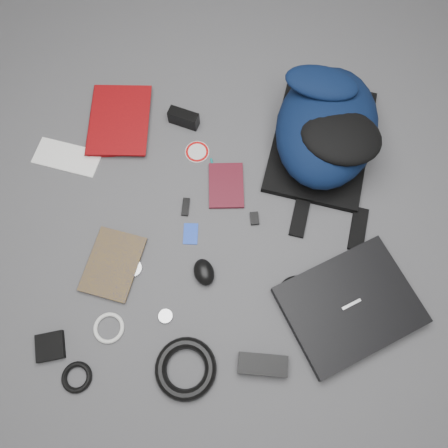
{
  "coord_description": "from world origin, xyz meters",
  "views": [
    {
      "loc": [
        -0.01,
        -0.49,
        1.38
      ],
      "look_at": [
        0.0,
        0.0,
        0.02
      ],
      "focal_mm": 35.0,
      "sensor_mm": 36.0,
      "label": 1
    }
  ],
  "objects_px": {
    "power_brick": "(263,365)",
    "pouch": "(50,346)",
    "comic_book": "(90,258)",
    "laptop": "(350,305)",
    "compact_camera": "(184,118)",
    "dvd_case": "(226,185)",
    "textbook_red": "(89,120)",
    "mouse": "(204,272)",
    "backpack": "(327,126)"
  },
  "relations": [
    {
      "from": "backpack",
      "to": "pouch",
      "type": "bearing_deg",
      "value": -126.57
    },
    {
      "from": "dvd_case",
      "to": "power_brick",
      "type": "distance_m",
      "value": 0.6
    },
    {
      "from": "backpack",
      "to": "comic_book",
      "type": "distance_m",
      "value": 0.9
    },
    {
      "from": "textbook_red",
      "to": "compact_camera",
      "type": "relative_size",
      "value": 2.69
    },
    {
      "from": "backpack",
      "to": "compact_camera",
      "type": "relative_size",
      "value": 4.83
    },
    {
      "from": "mouse",
      "to": "power_brick",
      "type": "height_order",
      "value": "mouse"
    },
    {
      "from": "comic_book",
      "to": "power_brick",
      "type": "bearing_deg",
      "value": -15.86
    },
    {
      "from": "comic_book",
      "to": "dvd_case",
      "type": "relative_size",
      "value": 1.33
    },
    {
      "from": "comic_book",
      "to": "laptop",
      "type": "bearing_deg",
      "value": 4.45
    },
    {
      "from": "power_brick",
      "to": "backpack",
      "type": "bearing_deg",
      "value": 78.09
    },
    {
      "from": "laptop",
      "to": "mouse",
      "type": "bearing_deg",
      "value": 141.04
    },
    {
      "from": "compact_camera",
      "to": "dvd_case",
      "type": "bearing_deg",
      "value": -38.5
    },
    {
      "from": "laptop",
      "to": "textbook_red",
      "type": "relative_size",
      "value": 1.34
    },
    {
      "from": "textbook_red",
      "to": "power_brick",
      "type": "height_order",
      "value": "power_brick"
    },
    {
      "from": "dvd_case",
      "to": "mouse",
      "type": "xyz_separation_m",
      "value": [
        -0.08,
        -0.31,
        0.02
      ]
    },
    {
      "from": "power_brick",
      "to": "pouch",
      "type": "relative_size",
      "value": 1.76
    },
    {
      "from": "compact_camera",
      "to": "mouse",
      "type": "height_order",
      "value": "compact_camera"
    },
    {
      "from": "laptop",
      "to": "comic_book",
      "type": "bearing_deg",
      "value": 143.36
    },
    {
      "from": "laptop",
      "to": "compact_camera",
      "type": "distance_m",
      "value": 0.86
    },
    {
      "from": "backpack",
      "to": "dvd_case",
      "type": "xyz_separation_m",
      "value": [
        -0.34,
        -0.16,
        -0.1
      ]
    },
    {
      "from": "compact_camera",
      "to": "mouse",
      "type": "xyz_separation_m",
      "value": [
        0.07,
        -0.57,
        -0.01
      ]
    },
    {
      "from": "power_brick",
      "to": "mouse",
      "type": "bearing_deg",
      "value": 127.52
    },
    {
      "from": "power_brick",
      "to": "dvd_case",
      "type": "bearing_deg",
      "value": 105.3
    },
    {
      "from": "mouse",
      "to": "dvd_case",
      "type": "bearing_deg",
      "value": 58.55
    },
    {
      "from": "power_brick",
      "to": "pouch",
      "type": "height_order",
      "value": "power_brick"
    },
    {
      "from": "laptop",
      "to": "compact_camera",
      "type": "xyz_separation_m",
      "value": [
        -0.52,
        0.68,
        0.01
      ]
    },
    {
      "from": "backpack",
      "to": "pouch",
      "type": "xyz_separation_m",
      "value": [
        -0.89,
        -0.69,
        -0.1
      ]
    },
    {
      "from": "laptop",
      "to": "power_brick",
      "type": "height_order",
      "value": "laptop"
    },
    {
      "from": "backpack",
      "to": "laptop",
      "type": "xyz_separation_m",
      "value": [
        0.03,
        -0.59,
        -0.09
      ]
    },
    {
      "from": "pouch",
      "to": "dvd_case",
      "type": "bearing_deg",
      "value": 44.08
    },
    {
      "from": "compact_camera",
      "to": "power_brick",
      "type": "distance_m",
      "value": 0.88
    },
    {
      "from": "textbook_red",
      "to": "compact_camera",
      "type": "bearing_deg",
      "value": 0.8
    },
    {
      "from": "comic_book",
      "to": "compact_camera",
      "type": "distance_m",
      "value": 0.59
    },
    {
      "from": "backpack",
      "to": "textbook_red",
      "type": "xyz_separation_m",
      "value": [
        -0.83,
        0.1,
        -0.09
      ]
    },
    {
      "from": "comic_book",
      "to": "pouch",
      "type": "relative_size",
      "value": 2.67
    },
    {
      "from": "mouse",
      "to": "power_brick",
      "type": "bearing_deg",
      "value": -75.95
    },
    {
      "from": "mouse",
      "to": "pouch",
      "type": "distance_m",
      "value": 0.52
    },
    {
      "from": "compact_camera",
      "to": "power_brick",
      "type": "bearing_deg",
      "value": -52.28
    },
    {
      "from": "dvd_case",
      "to": "mouse",
      "type": "height_order",
      "value": "mouse"
    },
    {
      "from": "backpack",
      "to": "pouch",
      "type": "distance_m",
      "value": 1.13
    },
    {
      "from": "compact_camera",
      "to": "comic_book",
      "type": "bearing_deg",
      "value": -99.01
    },
    {
      "from": "dvd_case",
      "to": "laptop",
      "type": "bearing_deg",
      "value": -48.35
    },
    {
      "from": "comic_book",
      "to": "power_brick",
      "type": "height_order",
      "value": "power_brick"
    },
    {
      "from": "laptop",
      "to": "power_brick",
      "type": "distance_m",
      "value": 0.33
    },
    {
      "from": "textbook_red",
      "to": "mouse",
      "type": "xyz_separation_m",
      "value": [
        0.41,
        -0.57,
        0.01
      ]
    },
    {
      "from": "dvd_case",
      "to": "pouch",
      "type": "distance_m",
      "value": 0.76
    },
    {
      "from": "dvd_case",
      "to": "power_brick",
      "type": "bearing_deg",
      "value": -80.75
    },
    {
      "from": "backpack",
      "to": "comic_book",
      "type": "height_order",
      "value": "backpack"
    },
    {
      "from": "laptop",
      "to": "comic_book",
      "type": "distance_m",
      "value": 0.84
    },
    {
      "from": "textbook_red",
      "to": "pouch",
      "type": "relative_size",
      "value": 3.52
    }
  ]
}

